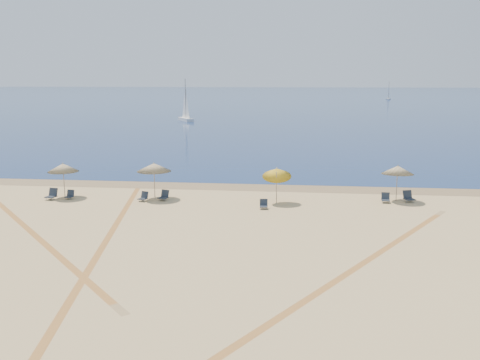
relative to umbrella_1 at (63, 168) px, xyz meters
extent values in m
plane|color=tan|center=(12.01, -19.22, -2.04)|extent=(160.00, 160.00, 0.00)
plane|color=#0C2151|center=(12.01, 205.78, -2.04)|extent=(500.00, 500.00, 0.00)
plane|color=olive|center=(12.01, 4.78, -2.04)|extent=(500.00, 500.00, 0.00)
cylinder|color=gray|center=(0.00, 0.00, -0.95)|extent=(0.05, 0.05, 2.20)
cone|color=beige|center=(0.00, 0.00, 0.00)|extent=(2.08, 2.08, 0.55)
sphere|color=gray|center=(0.00, 0.00, 0.30)|extent=(0.08, 0.08, 0.08)
cylinder|color=gray|center=(6.25, 0.31, -0.90)|extent=(0.05, 0.05, 2.29)
cone|color=beige|center=(6.25, 0.31, 0.09)|extent=(2.31, 2.31, 0.55)
sphere|color=gray|center=(6.25, 0.31, 0.39)|extent=(0.08, 0.08, 0.08)
cylinder|color=gray|center=(14.51, -0.40, -0.96)|extent=(0.05, 0.72, 2.19)
cone|color=gold|center=(14.51, -0.11, -0.02)|extent=(1.88, 1.96, 1.08)
sphere|color=gray|center=(14.51, -0.11, 0.28)|extent=(0.08, 0.08, 0.08)
cylinder|color=gray|center=(22.41, 1.49, -0.93)|extent=(0.05, 0.14, 2.23)
cone|color=beige|center=(22.41, 1.45, 0.03)|extent=(2.12, 2.14, 0.64)
sphere|color=gray|center=(22.41, 1.45, 0.33)|extent=(0.08, 0.08, 0.08)
cube|color=#1B222B|center=(-0.58, -0.88, -1.84)|extent=(0.71, 0.71, 0.06)
cube|color=#1B222B|center=(-0.53, -0.58, -1.58)|extent=(0.64, 0.32, 0.55)
cylinder|color=#A5A5AD|center=(-0.82, -1.06, -1.94)|extent=(0.03, 0.03, 0.20)
cylinder|color=#A5A5AD|center=(-0.34, -1.14, -1.94)|extent=(0.03, 0.03, 0.20)
cube|color=#1B222B|center=(0.57, -0.57, -1.88)|extent=(0.51, 0.51, 0.04)
cube|color=#1B222B|center=(0.58, -0.33, -1.67)|extent=(0.50, 0.20, 0.44)
cylinder|color=#A5A5AD|center=(0.37, -0.74, -1.96)|extent=(0.02, 0.02, 0.16)
cylinder|color=#A5A5AD|center=(0.76, -0.76, -1.96)|extent=(0.02, 0.02, 0.16)
cube|color=#1B222B|center=(5.67, -0.62, -1.88)|extent=(0.65, 0.65, 0.05)
cube|color=#1B222B|center=(5.75, -0.38, -1.65)|extent=(0.55, 0.35, 0.46)
cylinder|color=#A5A5AD|center=(5.48, -0.74, -1.96)|extent=(0.02, 0.02, 0.17)
cylinder|color=#A5A5AD|center=(5.86, -0.87, -1.96)|extent=(0.02, 0.02, 0.17)
cube|color=#1B222B|center=(6.96, -0.25, -1.86)|extent=(0.70, 0.70, 0.05)
cube|color=#1B222B|center=(7.04, 0.01, -1.62)|extent=(0.59, 0.37, 0.50)
cylinder|color=#A5A5AD|center=(6.74, -0.38, -1.95)|extent=(0.02, 0.02, 0.18)
cylinder|color=#A5A5AD|center=(7.17, -0.52, -1.95)|extent=(0.02, 0.02, 0.18)
cube|color=#1B222B|center=(13.79, -1.79, -1.88)|extent=(0.52, 0.52, 0.04)
cube|color=#1B222B|center=(13.77, -1.56, -1.67)|extent=(0.50, 0.22, 0.43)
cylinder|color=#A5A5AD|center=(13.60, -1.99, -1.96)|extent=(0.02, 0.02, 0.16)
cylinder|color=#A5A5AD|center=(13.99, -1.95, -1.96)|extent=(0.02, 0.02, 0.16)
cube|color=#1B222B|center=(21.62, 0.72, -1.87)|extent=(0.56, 0.56, 0.05)
cube|color=#1B222B|center=(21.64, 0.98, -1.64)|extent=(0.54, 0.23, 0.47)
cylinder|color=#A5A5AD|center=(21.41, 0.55, -1.96)|extent=(0.02, 0.02, 0.17)
cylinder|color=#A5A5AD|center=(21.83, 0.51, -1.96)|extent=(0.02, 0.02, 0.17)
cube|color=#1B222B|center=(23.21, 1.10, -1.85)|extent=(0.77, 0.77, 0.05)
cube|color=#1B222B|center=(23.11, 1.38, -1.58)|extent=(0.64, 0.41, 0.54)
cylinder|color=#A5A5AD|center=(22.98, 0.81, -1.95)|extent=(0.03, 0.03, 0.20)
cylinder|color=#A5A5AD|center=(23.44, 0.96, -1.95)|extent=(0.03, 0.03, 0.20)
cube|color=white|center=(-5.28, 63.44, -1.75)|extent=(3.87, 5.20, 0.57)
cylinder|color=gray|center=(-5.28, 63.44, 1.98)|extent=(0.11, 0.11, 7.66)
cube|color=white|center=(48.62, 165.40, -1.79)|extent=(2.35, 4.62, 0.49)
cylinder|color=gray|center=(48.62, 165.40, 1.37)|extent=(0.10, 0.10, 6.51)
plane|color=tan|center=(6.38, -9.27, -2.04)|extent=(32.50, 32.50, 0.00)
plane|color=tan|center=(6.18, -8.19, -2.04)|extent=(32.50, 32.50, 0.00)
plane|color=tan|center=(16.96, -13.99, -2.04)|extent=(38.48, 38.48, 0.00)
plane|color=tan|center=(17.53, -13.05, -2.04)|extent=(38.48, 38.48, 0.00)
plane|color=tan|center=(0.62, -6.75, -2.04)|extent=(39.56, 39.56, 0.00)
plane|color=tan|center=(-0.12, -5.94, -2.04)|extent=(39.56, 39.56, 0.00)
camera|label=1|loc=(15.82, -33.24, 6.02)|focal=38.95mm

